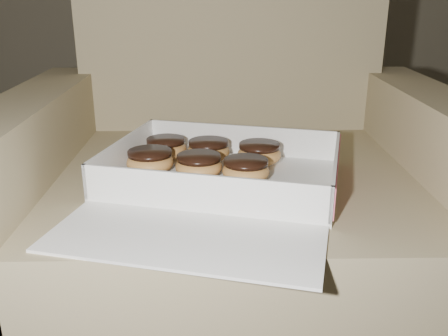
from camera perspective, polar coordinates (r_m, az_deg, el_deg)
armchair at (r=1.17m, az=1.06°, el=-5.16°), size 0.98×0.83×1.02m
bakery_box at (r=0.94m, az=-0.45°, el=-1.72°), size 0.54×0.60×0.07m
donut_a at (r=1.10m, az=-6.65°, el=2.34°), size 0.09×0.09×0.04m
donut_b at (r=0.98m, az=-2.89°, el=0.30°), size 0.09×0.09×0.05m
donut_c at (r=1.05m, az=4.05°, el=1.70°), size 0.09×0.09×0.05m
donut_d at (r=1.07m, az=-1.79°, el=2.05°), size 0.09×0.09×0.05m
donut_e at (r=0.96m, az=2.52°, el=-0.21°), size 0.09×0.09×0.05m
donut_f at (r=1.01m, az=-8.44°, el=0.81°), size 0.09×0.09×0.05m
crumb_a at (r=0.91m, az=-10.11°, el=-3.06°), size 0.01×0.01×0.00m
crumb_b at (r=1.00m, az=-10.73°, el=-0.97°), size 0.01×0.01×0.00m
crumb_c at (r=0.92m, az=-0.97°, el=-2.49°), size 0.01×0.01×0.00m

